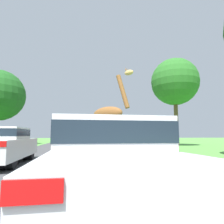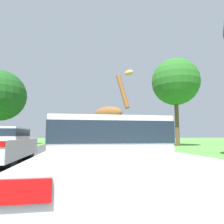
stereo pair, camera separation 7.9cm
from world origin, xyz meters
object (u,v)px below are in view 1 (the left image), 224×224
(tree_right_cluster, at_px, (175,82))
(car_verge_right, at_px, (96,139))
(car_lead_maroon, at_px, (106,155))
(sign_post, at_px, (135,134))
(giraffe_near_road, at_px, (109,113))
(car_queue_right, at_px, (93,140))
(car_queue_left, at_px, (70,138))

(tree_right_cluster, bearing_deg, car_verge_right, 156.00)
(car_lead_maroon, xyz_separation_m, sign_post, (4.13, 12.30, 0.42))
(giraffe_near_road, bearing_deg, car_queue_right, -126.10)
(giraffe_near_road, height_order, car_lead_maroon, giraffe_near_road)
(giraffe_near_road, distance_m, car_queue_right, 5.57)
(sign_post, bearing_deg, car_queue_left, 116.07)
(car_verge_right, xyz_separation_m, sign_post, (2.62, -6.39, 0.42))
(car_verge_right, bearing_deg, car_queue_left, 120.43)
(car_queue_right, xyz_separation_m, car_queue_left, (-2.23, 10.63, 0.06))
(car_lead_maroon, distance_m, sign_post, 12.98)
(sign_post, bearing_deg, car_queue_right, 166.03)
(tree_right_cluster, bearing_deg, giraffe_near_road, -137.72)
(car_lead_maroon, distance_m, car_queue_left, 23.82)
(tree_right_cluster, distance_m, sign_post, 8.08)
(car_verge_right, bearing_deg, giraffe_near_road, -91.06)
(car_queue_right, distance_m, car_verge_right, 5.60)
(giraffe_near_road, bearing_deg, tree_right_cluster, -179.84)
(tree_right_cluster, xyz_separation_m, sign_post, (-5.24, -2.88, -5.43))
(car_queue_right, distance_m, sign_post, 3.51)
(car_queue_right, distance_m, car_queue_left, 10.86)
(car_queue_left, distance_m, car_verge_right, 5.89)
(car_lead_maroon, xyz_separation_m, tree_right_cluster, (9.37, 15.19, 5.85))
(giraffe_near_road, xyz_separation_m, car_queue_left, (-2.78, 15.92, -1.56))
(tree_right_cluster, relative_size, sign_post, 5.57)
(car_queue_right, height_order, tree_right_cluster, tree_right_cluster)
(car_queue_left, relative_size, tree_right_cluster, 0.50)
(car_lead_maroon, relative_size, sign_post, 2.95)
(giraffe_near_road, distance_m, car_queue_left, 16.24)
(car_queue_right, height_order, car_verge_right, car_queue_right)
(car_verge_right, relative_size, sign_post, 2.59)
(car_verge_right, distance_m, sign_post, 6.92)
(car_queue_right, bearing_deg, tree_right_cluster, 13.31)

